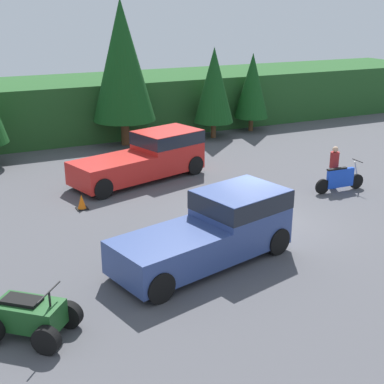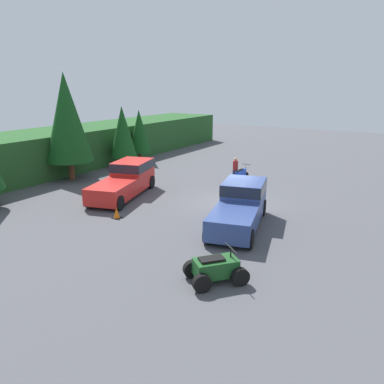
% 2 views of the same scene
% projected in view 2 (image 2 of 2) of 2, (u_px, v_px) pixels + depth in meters
% --- Properties ---
extents(ground_plane, '(80.00, 80.00, 0.00)m').
position_uv_depth(ground_plane, '(231.00, 204.00, 21.11)').
color(ground_plane, '#4C4C51').
extents(hillside_backdrop, '(44.00, 6.00, 3.04)m').
position_uv_depth(hillside_backdrop, '(43.00, 152.00, 28.68)').
color(hillside_backdrop, '#235123').
rests_on(hillside_backdrop, ground_plane).
extents(tree_mid_left, '(3.24, 3.24, 7.36)m').
position_uv_depth(tree_mid_left, '(67.00, 118.00, 25.57)').
color(tree_mid_left, brown).
rests_on(tree_mid_left, ground_plane).
extents(tree_mid_right, '(2.16, 2.16, 4.91)m').
position_uv_depth(tree_mid_right, '(123.00, 132.00, 29.73)').
color(tree_mid_right, brown).
rests_on(tree_mid_right, ground_plane).
extents(tree_right, '(1.96, 1.96, 4.46)m').
position_uv_depth(tree_right, '(139.00, 131.00, 32.33)').
color(tree_right, brown).
rests_on(tree_right, ground_plane).
extents(pickup_truck_red, '(6.08, 3.51, 1.91)m').
position_uv_depth(pickup_truck_red, '(126.00, 178.00, 22.77)').
color(pickup_truck_red, red).
rests_on(pickup_truck_red, ground_plane).
extents(pickup_truck_second, '(5.70, 3.23, 1.91)m').
position_uv_depth(pickup_truck_second, '(240.00, 204.00, 17.91)').
color(pickup_truck_second, '#334784').
rests_on(pickup_truck_second, ground_plane).
extents(dirt_bike, '(2.25, 0.60, 1.19)m').
position_uv_depth(dirt_bike, '(241.00, 176.00, 25.55)').
color(dirt_bike, black).
rests_on(dirt_bike, ground_plane).
extents(quad_atv, '(2.32, 2.24, 1.19)m').
position_uv_depth(quad_atv, '(216.00, 269.00, 12.71)').
color(quad_atv, black).
rests_on(quad_atv, ground_plane).
extents(rider_person, '(0.41, 0.41, 1.72)m').
position_uv_depth(rider_person, '(235.00, 169.00, 25.66)').
color(rider_person, navy).
rests_on(rider_person, ground_plane).
extents(traffic_cone, '(0.42, 0.42, 0.55)m').
position_uv_depth(traffic_cone, '(117.00, 213.00, 18.85)').
color(traffic_cone, black).
rests_on(traffic_cone, ground_plane).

